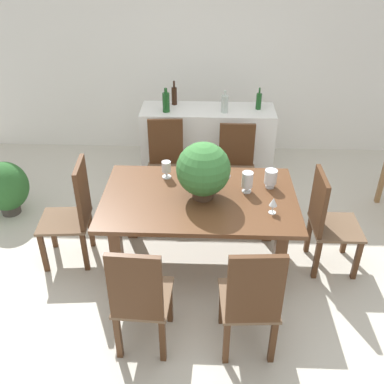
{
  "coord_description": "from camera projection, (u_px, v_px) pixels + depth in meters",
  "views": [
    {
      "loc": [
        0.06,
        -3.21,
        2.81
      ],
      "look_at": [
        -0.07,
        0.16,
        0.71
      ],
      "focal_mm": 40.9,
      "sensor_mm": 36.0,
      "label": 1
    }
  ],
  "objects": [
    {
      "name": "chair_near_right",
      "position": [
        251.0,
        300.0,
        3.06
      ],
      "size": [
        0.44,
        0.48,
        1.03
      ],
      "rotation": [
        0.0,
        0.0,
        3.2
      ],
      "color": "#4C2D19",
      "rests_on": "ground"
    },
    {
      "name": "crystal_vase_right",
      "position": [
        271.0,
        177.0,
        3.94
      ],
      "size": [
        0.11,
        0.11,
        0.18
      ],
      "color": "silver",
      "rests_on": "dining_table"
    },
    {
      "name": "wine_glass",
      "position": [
        273.0,
        202.0,
        3.59
      ],
      "size": [
        0.07,
        0.07,
        0.14
      ],
      "color": "silver",
      "rests_on": "dining_table"
    },
    {
      "name": "wine_bottle_tall",
      "position": [
        166.0,
        102.0,
        5.02
      ],
      "size": [
        0.08,
        0.08,
        0.28
      ],
      "color": "#194C1E",
      "rests_on": "kitchen_counter"
    },
    {
      "name": "dining_table",
      "position": [
        199.0,
        207.0,
        3.92
      ],
      "size": [
        1.72,
        1.09,
        0.74
      ],
      "color": "brown",
      "rests_on": "ground"
    },
    {
      "name": "back_wall",
      "position": [
        204.0,
        56.0,
        5.73
      ],
      "size": [
        6.4,
        0.1,
        2.6
      ],
      "primitive_type": "cube",
      "color": "white",
      "rests_on": "ground"
    },
    {
      "name": "chair_foot_end",
      "position": [
        327.0,
        218.0,
        3.93
      ],
      "size": [
        0.44,
        0.45,
        0.98
      ],
      "rotation": [
        0.0,
        0.0,
        1.58
      ],
      "color": "#4C2D19",
      "rests_on": "ground"
    },
    {
      "name": "wine_bottle_clear",
      "position": [
        174.0,
        96.0,
        5.23
      ],
      "size": [
        0.07,
        0.07,
        0.29
      ],
      "color": "black",
      "rests_on": "kitchen_counter"
    },
    {
      "name": "flower_centerpiece",
      "position": [
        203.0,
        170.0,
        3.71
      ],
      "size": [
        0.47,
        0.47,
        0.51
      ],
      "color": "#4C3828",
      "rests_on": "dining_table"
    },
    {
      "name": "kitchen_counter",
      "position": [
        207.0,
        144.0,
        5.4
      ],
      "size": [
        1.58,
        0.52,
        0.92
      ],
      "primitive_type": "cube",
      "color": "white",
      "rests_on": "ground"
    },
    {
      "name": "potted_plant_floor",
      "position": [
        5.0,
        187.0,
        4.78
      ],
      "size": [
        0.5,
        0.5,
        0.62
      ],
      "color": "#423D38",
      "rests_on": "ground"
    },
    {
      "name": "crystal_vase_center_near",
      "position": [
        247.0,
        181.0,
        3.87
      ],
      "size": [
        0.1,
        0.1,
        0.2
      ],
      "color": "silver",
      "rests_on": "dining_table"
    },
    {
      "name": "chair_near_left",
      "position": [
        140.0,
        297.0,
        3.09
      ],
      "size": [
        0.43,
        0.47,
        1.01
      ],
      "rotation": [
        0.0,
        0.0,
        3.09
      ],
      "color": "#4C2D19",
      "rests_on": "ground"
    },
    {
      "name": "wine_bottle_dark",
      "position": [
        259.0,
        101.0,
        5.11
      ],
      "size": [
        0.06,
        0.06,
        0.26
      ],
      "color": "#194C1E",
      "rests_on": "kitchen_counter"
    },
    {
      "name": "ground_plane",
      "position": [
        198.0,
        263.0,
        4.21
      ],
      "size": [
        7.04,
        7.04,
        0.0
      ],
      "primitive_type": "plane",
      "color": "beige"
    },
    {
      "name": "crystal_vase_left",
      "position": [
        166.0,
        168.0,
        4.09
      ],
      "size": [
        0.09,
        0.09,
        0.17
      ],
      "color": "silver",
      "rests_on": "dining_table"
    },
    {
      "name": "wine_bottle_green",
      "position": [
        225.0,
        104.0,
        5.01
      ],
      "size": [
        0.08,
        0.08,
        0.26
      ],
      "color": "#B2BFB7",
      "rests_on": "kitchen_counter"
    },
    {
      "name": "chair_far_right",
      "position": [
        236.0,
        164.0,
        4.84
      ],
      "size": [
        0.43,
        0.46,
        0.95
      ],
      "rotation": [
        0.0,
        0.0,
        -0.01
      ],
      "color": "#4C2D19",
      "rests_on": "ground"
    },
    {
      "name": "chair_head_end",
      "position": [
        74.0,
        210.0,
        4.0
      ],
      "size": [
        0.49,
        0.47,
        1.03
      ],
      "rotation": [
        0.0,
        0.0,
        -1.49
      ],
      "color": "#4C2D19",
      "rests_on": "ground"
    },
    {
      "name": "chair_far_left",
      "position": [
        166.0,
        161.0,
        4.87
      ],
      "size": [
        0.45,
        0.5,
        0.99
      ],
      "rotation": [
        0.0,
        0.0,
        0.06
      ],
      "color": "#4C2D19",
      "rests_on": "ground"
    }
  ]
}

